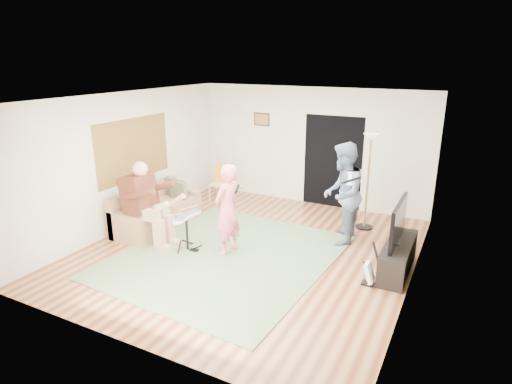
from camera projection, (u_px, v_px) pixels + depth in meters
floor at (250, 250)px, 7.71m from camera, size 6.00×6.00×0.00m
walls at (249, 178)px, 7.30m from camera, size 5.50×6.00×2.70m
ceiling at (249, 98)px, 6.90m from camera, size 6.00×6.00×0.00m
window_blinds at (134, 149)px, 8.61m from camera, size 0.00×2.05×2.05m
doorway at (333, 162)px, 9.69m from camera, size 2.10×0.00×2.10m
picture_frame at (262, 119)px, 10.22m from camera, size 0.42×0.03×0.32m
area_rug at (227, 256)px, 7.47m from camera, size 3.62×4.07×0.02m
sofa at (155, 213)px, 8.76m from camera, size 0.81×1.98×0.80m
drummer at (149, 211)px, 7.92m from camera, size 0.99×0.56×1.53m
drum_kit at (187, 234)px, 7.64m from camera, size 0.38×0.67×0.69m
singer at (227, 210)px, 7.38m from camera, size 0.46×0.64×1.62m
microphone at (237, 189)px, 7.17m from camera, size 0.06×0.06×0.24m
guitarist at (342, 194)px, 7.79m from camera, size 0.85×1.02×1.89m
guitar_held at (354, 177)px, 7.60m from camera, size 0.32×0.60×0.26m
guitar_spare at (370, 272)px, 6.49m from camera, size 0.26×0.23×0.72m
torchiere_lamp at (369, 165)px, 8.33m from camera, size 0.35×0.35×1.93m
dining_chair at (220, 188)px, 10.30m from camera, size 0.39×0.41×0.89m
tv_cabinet at (398, 257)px, 6.89m from camera, size 0.40×1.40×0.50m
television at (398, 222)px, 6.73m from camera, size 0.06×1.16×0.67m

